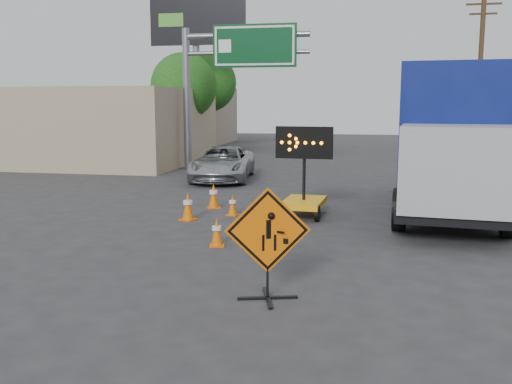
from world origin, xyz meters
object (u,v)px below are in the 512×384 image
(construction_sign, at_px, (268,241))
(box_truck, at_px, (450,147))
(pickup_truck, at_px, (222,163))
(arrow_board, at_px, (304,196))

(construction_sign, height_order, box_truck, box_truck)
(pickup_truck, bearing_deg, construction_sign, -78.80)
(construction_sign, xyz_separation_m, box_truck, (3.97, 8.76, 0.96))
(construction_sign, relative_size, box_truck, 0.21)
(arrow_board, distance_m, pickup_truck, 8.32)
(arrow_board, xyz_separation_m, box_truck, (4.21, 1.61, 1.37))
(construction_sign, distance_m, arrow_board, 7.17)
(arrow_board, bearing_deg, construction_sign, -84.46)
(box_truck, bearing_deg, pickup_truck, 152.49)
(arrow_board, xyz_separation_m, pickup_truck, (-4.33, 7.10, 0.12))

